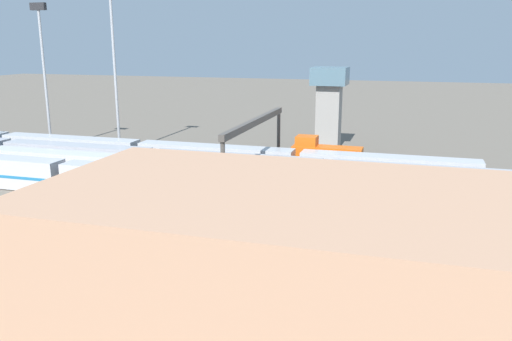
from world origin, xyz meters
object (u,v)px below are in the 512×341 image
train_on_track_2 (235,169)px  light_mast_2 (112,32)px  signal_gantry (255,129)px  light_mast_0 (43,57)px  train_on_track_1 (140,154)px  train_on_track_4 (134,182)px  train_on_track_3 (233,179)px  train_on_track_0 (325,157)px  control_tower (329,102)px  maintenance_shed (414,275)px

train_on_track_2 → light_mast_2: bearing=-26.8°
train_on_track_2 → signal_gantry: 6.11m
light_mast_0 → train_on_track_1: bearing=160.6°
train_on_track_2 → train_on_track_4: bearing=47.2°
signal_gantry → train_on_track_3: bearing=75.3°
light_mast_2 → light_mast_0: bearing=-0.2°
train_on_track_1 → train_on_track_3: size_ratio=0.80×
train_on_track_3 → light_mast_2: light_mast_2 is taller
light_mast_2 → signal_gantry: (-27.66, 12.55, -12.45)m
train_on_track_1 → light_mast_0: light_mast_0 is taller
train_on_track_4 → train_on_track_1: size_ratio=1.20×
train_on_track_2 → train_on_track_0: 14.38m
train_on_track_3 → control_tower: 33.40m
train_on_track_1 → light_mast_2: light_mast_2 is taller
train_on_track_0 → maintenance_shed: bearing=106.1°
train_on_track_2 → train_on_track_4: (9.25, 10.00, 0.04)m
train_on_track_4 → light_mast_2: 32.68m
train_on_track_3 → train_on_track_2: bearing=-72.9°
light_mast_2 → train_on_track_0: bearing=175.8°
light_mast_2 → control_tower: light_mast_2 is taller
train_on_track_1 → train_on_track_0: bearing=-169.6°
train_on_track_1 → signal_gantry: signal_gantry is taller
train_on_track_0 → signal_gantry: 13.55m
train_on_track_0 → train_on_track_2: bearing=44.1°
train_on_track_0 → control_tower: 18.37m
train_on_track_2 → maintenance_shed: (-22.76, 33.17, 2.71)m
train_on_track_2 → train_on_track_3: (-1.54, 5.00, -0.01)m
train_on_track_3 → signal_gantry: bearing=-104.7°
train_on_track_1 → light_mast_0: bearing=-19.4°
train_on_track_4 → signal_gantry: (-12.10, -10.00, 5.36)m
train_on_track_4 → control_tower: bearing=-114.9°
light_mast_2 → train_on_track_2: bearing=153.2°
train_on_track_1 → control_tower: size_ratio=6.75×
light_mast_2 → maintenance_shed: 67.69m
train_on_track_0 → train_on_track_1: (27.18, 5.00, -0.14)m
train_on_track_2 → train_on_track_1: same height
train_on_track_0 → train_on_track_4: bearing=45.6°
signal_gantry → train_on_track_4: bearing=39.6°
train_on_track_0 → train_on_track_1: bearing=10.4°
train_on_track_4 → light_mast_0: light_mast_0 is taller
train_on_track_3 → signal_gantry: size_ratio=4.79×
train_on_track_4 → train_on_track_0: size_ratio=11.48×
train_on_track_2 → light_mast_0: light_mast_0 is taller
signal_gantry → maintenance_shed: bearing=121.0°
train_on_track_0 → train_on_track_3: 17.39m
train_on_track_2 → light_mast_2: (24.81, -12.55, 17.85)m
train_on_track_2 → signal_gantry: bearing=180.0°
train_on_track_3 → light_mast_2: (26.35, -17.55, 17.86)m
train_on_track_4 → light_mast_0: size_ratio=4.66×
train_on_track_4 → light_mast_0: 39.47m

